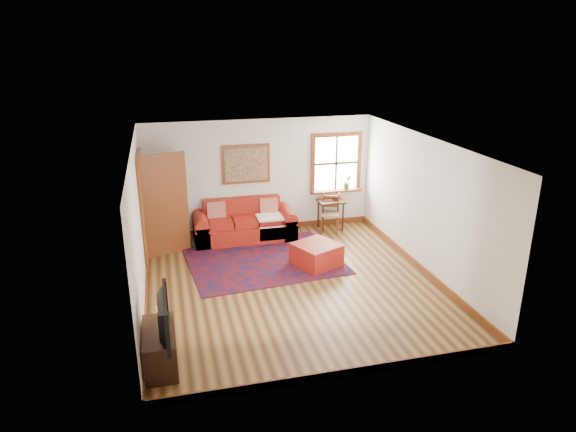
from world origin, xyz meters
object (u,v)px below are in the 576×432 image
object	(u,v)px
ladder_back_chair	(330,212)
media_cabinet	(160,348)
side_table	(331,206)
red_leather_sofa	(244,226)
red_ottoman	(316,255)

from	to	relation	value
ladder_back_chair	media_cabinet	xyz separation A→B (m)	(-3.77, -4.20, -0.20)
side_table	red_leather_sofa	bearing A→B (deg)	-177.85
red_leather_sofa	media_cabinet	bearing A→B (deg)	-113.51
ladder_back_chair	side_table	bearing A→B (deg)	68.22
red_ottoman	side_table	bearing A→B (deg)	38.75
ladder_back_chair	media_cabinet	bearing A→B (deg)	-131.97
ladder_back_chair	red_leather_sofa	bearing A→B (deg)	178.99
side_table	media_cabinet	bearing A→B (deg)	-131.57
red_ottoman	ladder_back_chair	size ratio (longest dim) A/B	0.87
ladder_back_chair	media_cabinet	world-z (taller)	ladder_back_chair
side_table	red_ottoman	bearing A→B (deg)	-116.34
red_ottoman	side_table	distance (m)	2.01
ladder_back_chair	media_cabinet	size ratio (longest dim) A/B	0.92
side_table	ladder_back_chair	distance (m)	0.15
red_leather_sofa	red_ottoman	world-z (taller)	red_leather_sofa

